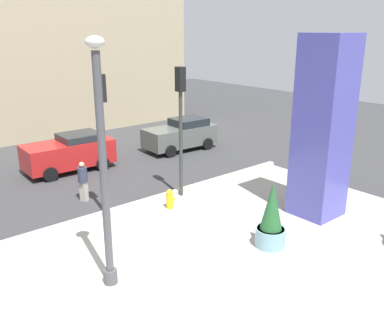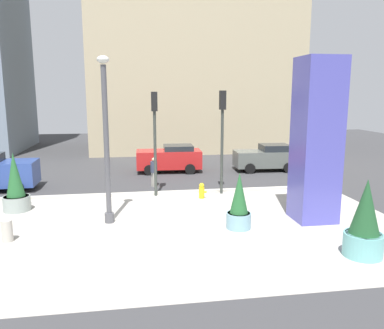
{
  "view_description": "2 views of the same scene",
  "coord_description": "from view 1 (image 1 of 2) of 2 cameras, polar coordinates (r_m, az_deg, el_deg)",
  "views": [
    {
      "loc": [
        -6.79,
        -9.59,
        6.42
      ],
      "look_at": [
        1.58,
        0.37,
        2.23
      ],
      "focal_mm": 39.86,
      "sensor_mm": 36.0,
      "label": 1
    },
    {
      "loc": [
        -1.2,
        -15.3,
        4.92
      ],
      "look_at": [
        1.23,
        0.31,
        1.99
      ],
      "focal_mm": 36.0,
      "sensor_mm": 36.0,
      "label": 2
    }
  ],
  "objects": [
    {
      "name": "art_pillar_blue",
      "position": [
        15.22,
        17.1,
        4.59
      ],
      "size": [
        1.52,
        1.52,
        6.27
      ],
      "primitive_type": "cube",
      "color": "#4C4CAD",
      "rests_on": "ground_plane"
    },
    {
      "name": "plaza_pavement",
      "position": [
        12.04,
        1.57,
        -14.39
      ],
      "size": [
        18.0,
        10.0,
        0.02
      ],
      "primitive_type": "cube",
      "color": "#ADA89E",
      "rests_on": "ground_plane"
    },
    {
      "name": "potted_plant_curbside",
      "position": [
        13.18,
        10.56,
        -7.24
      ],
      "size": [
        0.91,
        0.91,
        2.1
      ],
      "color": "#7AA8B7",
      "rests_on": "ground_plane"
    },
    {
      "name": "curb_strip",
      "position": [
        15.74,
        -10.95,
        -6.25
      ],
      "size": [
        18.0,
        0.24,
        0.16
      ],
      "primitive_type": "cube",
      "color": "#B7B2A8",
      "rests_on": "ground_plane"
    },
    {
      "name": "fire_hydrant",
      "position": [
        15.84,
        -2.99,
        -4.63
      ],
      "size": [
        0.36,
        0.26,
        0.75
      ],
      "color": "gold",
      "rests_on": "ground_plane"
    },
    {
      "name": "car_curb_east",
      "position": [
        23.36,
        -1.47,
        4.05
      ],
      "size": [
        4.06,
        2.12,
        1.69
      ],
      "color": "#565B56",
      "rests_on": "ground_plane"
    },
    {
      "name": "traffic_light_far_side",
      "position": [
        16.2,
        -1.55,
        7.06
      ],
      "size": [
        0.28,
        0.42,
        5.06
      ],
      "color": "#333833",
      "rests_on": "ground_plane"
    },
    {
      "name": "car_passing_lane",
      "position": [
        20.66,
        -16.04,
        1.58
      ],
      "size": [
        4.1,
        2.11,
        1.7
      ],
      "color": "red",
      "rests_on": "ground_plane"
    },
    {
      "name": "traffic_light_corner",
      "position": [
        14.52,
        -11.9,
        5.24
      ],
      "size": [
        0.28,
        0.42,
        5.0
      ],
      "color": "#333833",
      "rests_on": "ground_plane"
    },
    {
      "name": "lamp_post",
      "position": [
        10.52,
        -11.74,
        -1.23
      ],
      "size": [
        0.44,
        0.44,
        6.26
      ],
      "color": "#4C4C51",
      "rests_on": "ground_plane"
    },
    {
      "name": "ground_plane",
      "position": [
        16.49,
        -12.45,
        -5.51
      ],
      "size": [
        60.0,
        60.0,
        0.0
      ],
      "primitive_type": "plane",
      "color": "#38383A"
    },
    {
      "name": "pedestrian_by_curb",
      "position": [
        16.85,
        -14.4,
        -1.96
      ],
      "size": [
        0.47,
        0.47,
        1.58
      ],
      "color": "#B2AD9E",
      "rests_on": "ground_plane"
    }
  ]
}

